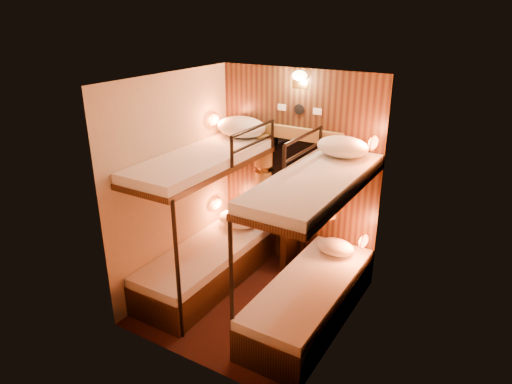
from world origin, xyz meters
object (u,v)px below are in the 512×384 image
Objects in this scene: bottle_right at (303,213)px; table at (289,238)px; bottle_left at (281,210)px; bunk_left at (207,240)px; bunk_right at (311,272)px.

table is at bearing -156.70° from bottle_right.
table is 0.36m from bottle_left.
table is at bearing 50.33° from bunk_left.
bottle_right is at bearing 120.83° from bunk_right.
bottle_right is at bearing 46.78° from bunk_left.
bunk_left is at bearing -125.10° from bottle_left.
bottle_left reaches higher than bottle_right.
bunk_right is 1.10m from bottle_left.
bottle_left is at bearing 54.90° from bunk_left.
bottle_right is (-0.50, 0.84, 0.20)m from bunk_right.
bottle_left is (-0.76, 0.77, 0.20)m from bunk_right.
bunk_right is 1.00m from bottle_right.
bottle_left is at bearing 134.57° from bunk_right.
bottle_left is (-0.11, -0.01, 0.34)m from table.
bottle_right is at bearing 23.30° from table.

